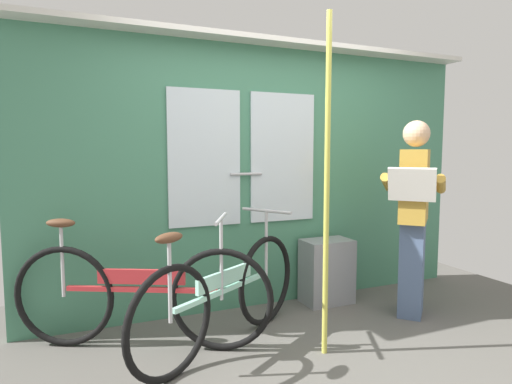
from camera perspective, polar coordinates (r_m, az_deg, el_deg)
ground_plane at (r=2.98m, az=11.91°, el=-21.98°), size 5.01×4.13×0.04m
train_door_wall at (r=3.74m, az=1.05°, el=2.92°), size 4.01×0.28×2.26m
bicycle_near_door at (r=3.02m, az=-4.21°, el=-13.43°), size 1.47×0.94×0.90m
bicycle_leaning_behind at (r=3.11m, az=-14.99°, el=-12.93°), size 1.62×0.87×0.91m
passenger_reading_newspaper at (r=3.72m, az=20.05°, el=-2.75°), size 0.60×0.59×1.59m
trash_bin_by_wall at (r=3.94m, az=9.31°, el=-10.26°), size 0.43×0.28×0.56m
handrail_pole at (r=2.82m, az=9.32°, el=0.56°), size 0.04×0.04×2.22m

